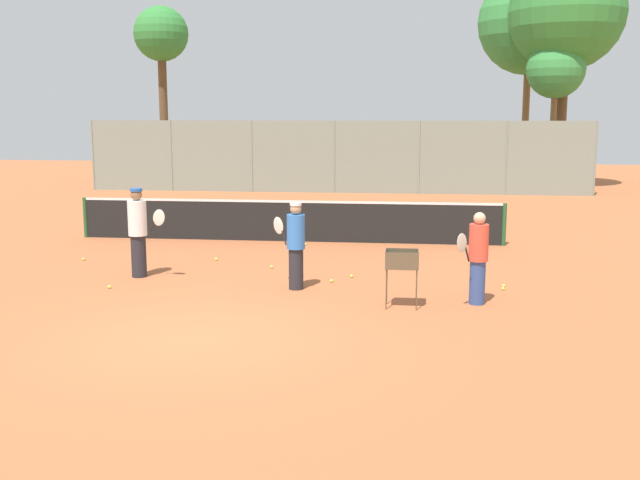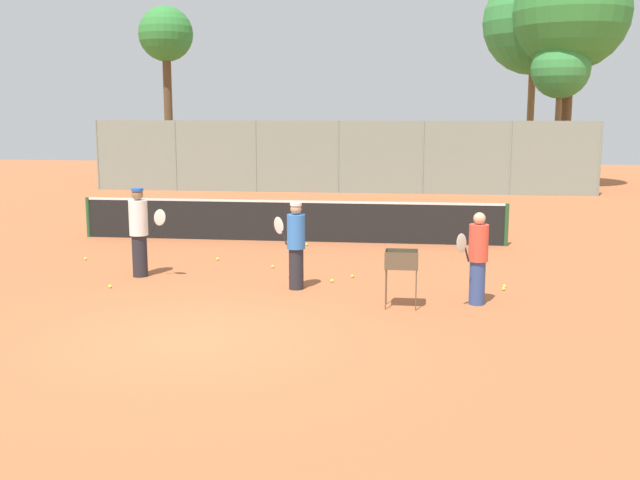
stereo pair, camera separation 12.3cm
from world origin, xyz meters
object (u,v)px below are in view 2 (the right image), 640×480
at_px(player_yellow_shirt, 478,257).
at_px(parked_car, 438,173).
at_px(player_red_cap, 139,231).
at_px(ball_cart, 402,264).
at_px(tennis_net, 290,220).
at_px(player_white_outfit, 296,244).

relative_size(player_yellow_shirt, parked_car, 0.38).
xyz_separation_m(player_red_cap, parked_car, (6.53, 19.44, -0.27)).
distance_m(ball_cart, parked_car, 21.29).
height_order(player_red_cap, player_yellow_shirt, player_red_cap).
xyz_separation_m(player_yellow_shirt, parked_car, (-0.08, 20.88, -0.17)).
relative_size(ball_cart, parked_car, 0.24).
xyz_separation_m(tennis_net, parked_car, (4.22, 14.87, 0.10)).
bearing_deg(tennis_net, parked_car, 74.17).
xyz_separation_m(tennis_net, player_white_outfit, (1.00, -5.26, 0.30)).
height_order(tennis_net, player_yellow_shirt, player_yellow_shirt).
distance_m(player_yellow_shirt, parked_car, 20.88).
relative_size(player_white_outfit, player_yellow_shirt, 1.02).
bearing_deg(parked_car, player_white_outfit, -99.07).
height_order(player_red_cap, ball_cart, player_red_cap).
relative_size(player_red_cap, ball_cart, 1.82).
bearing_deg(ball_cart, player_white_outfit, 150.71).
relative_size(player_red_cap, parked_car, 0.43).
distance_m(player_white_outfit, player_red_cap, 3.39).
bearing_deg(player_yellow_shirt, player_white_outfit, -65.80).
height_order(player_white_outfit, player_red_cap, player_red_cap).
height_order(tennis_net, parked_car, parked_car).
bearing_deg(parked_car, tennis_net, -105.83).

